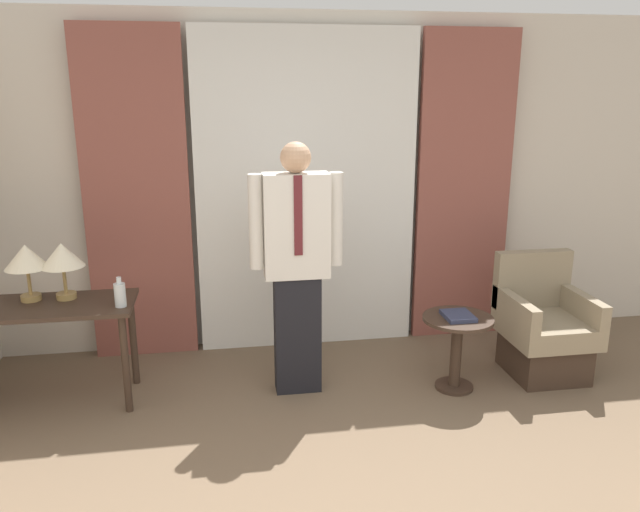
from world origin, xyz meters
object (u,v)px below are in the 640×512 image
desk (47,320)px  table_lamp_left (26,259)px  table_lamp_right (62,257)px  armchair (543,331)px  bottle_near_edge (120,294)px  side_table (457,340)px  book (458,316)px  person (297,260)px

desk → table_lamp_left: bearing=136.8°
table_lamp_right → armchair: size_ratio=0.43×
table_lamp_right → bottle_near_edge: table_lamp_right is taller
armchair → side_table: armchair is taller
table_lamp_left → table_lamp_right: 0.23m
side_table → table_lamp_right: bearing=172.4°
bottle_near_edge → book: bottle_near_edge is taller
person → armchair: (1.88, -0.03, -0.63)m
book → bottle_near_edge: bearing=176.4°
table_lamp_right → bottle_near_edge: size_ratio=1.92×
desk → book: size_ratio=4.89×
table_lamp_left → desk: bearing=-43.2°
person → side_table: bearing=-8.8°
table_lamp_left → side_table: size_ratio=0.71×
person → side_table: (1.13, -0.18, -0.60)m
table_lamp_left → armchair: (3.68, -0.22, -0.68)m
table_lamp_right → book: (2.69, -0.37, -0.45)m
table_lamp_left → person: 1.81m
table_lamp_right → book: 2.75m
table_lamp_right → book: bearing=-7.9°
side_table → book: size_ratio=2.33×
table_lamp_right → side_table: (2.70, -0.36, -0.64)m
desk → person: size_ratio=0.65×
desk → table_lamp_left: 0.43m
book → armchair: bearing=11.6°
table_lamp_right → bottle_near_edge: 0.50m
side_table → book: (-0.01, -0.01, 0.19)m
bottle_near_edge → book: 2.32m
desk → armchair: 3.57m
desk → side_table: desk is taller
person → armchair: bearing=-1.0°
bottle_near_edge → book: size_ratio=0.86×
armchair → bottle_near_edge: bearing=-179.8°
desk → book: bearing=-5.4°
table_lamp_right → armchair: bearing=-3.6°
side_table → table_lamp_left: bearing=173.0°
table_lamp_right → armchair: table_lamp_right is taller
armchair → side_table: bearing=-169.1°
table_lamp_right → person: bearing=-6.7°
desk → armchair: size_ratio=1.28×
book → table_lamp_left: bearing=172.7°
bottle_near_edge → book: bearing=-3.6°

